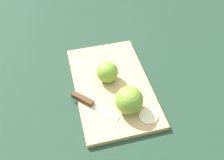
% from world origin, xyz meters
% --- Properties ---
extents(ground_plane, '(4.00, 4.00, 0.00)m').
position_xyz_m(ground_plane, '(0.00, 0.00, 0.00)').
color(ground_plane, '#1E3828').
extents(cutting_board, '(0.41, 0.26, 0.02)m').
position_xyz_m(cutting_board, '(0.00, 0.00, 0.01)').
color(cutting_board, tan).
rests_on(cutting_board, ground_plane).
extents(apple_half_left, '(0.07, 0.07, 0.07)m').
position_xyz_m(apple_half_left, '(-0.02, -0.01, 0.05)').
color(apple_half_left, olive).
rests_on(apple_half_left, cutting_board).
extents(apple_half_right, '(0.08, 0.08, 0.08)m').
position_xyz_m(apple_half_right, '(0.11, 0.02, 0.06)').
color(apple_half_right, olive).
rests_on(apple_half_right, cutting_board).
extents(knife, '(0.14, 0.12, 0.02)m').
position_xyz_m(knife, '(0.05, -0.10, 0.02)').
color(knife, silver).
rests_on(knife, cutting_board).
extents(apple_slice, '(0.06, 0.06, 0.01)m').
position_xyz_m(apple_slice, '(0.15, 0.06, 0.02)').
color(apple_slice, beige).
rests_on(apple_slice, cutting_board).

